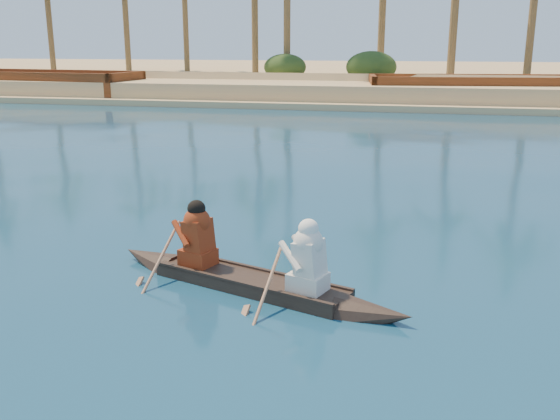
# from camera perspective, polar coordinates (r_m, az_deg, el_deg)

# --- Properties ---
(sandy_embankment) EXTENTS (150.00, 51.00, 1.50)m
(sandy_embankment) POSITION_cam_1_polar(r_m,az_deg,el_deg) (60.00, 18.44, 11.29)
(sandy_embankment) COLOR tan
(sandy_embankment) RESTS_ON ground
(shrub_cluster) EXTENTS (100.00, 6.00, 2.40)m
(shrub_cluster) POSITION_cam_1_polar(r_m,az_deg,el_deg) (44.69, 20.28, 10.95)
(shrub_cluster) COLOR #283E16
(shrub_cluster) RESTS_ON ground
(canoe) EXTENTS (5.27, 2.44, 1.47)m
(canoe) POSITION_cam_1_polar(r_m,az_deg,el_deg) (9.74, -2.76, -5.61)
(canoe) COLOR #32241B
(canoe) RESTS_ON ground
(barge_left) EXTENTS (13.41, 5.60, 2.17)m
(barge_left) POSITION_cam_1_polar(r_m,az_deg,el_deg) (46.11, -20.64, 10.47)
(barge_left) COLOR brown
(barge_left) RESTS_ON ground
(barge_mid) EXTENTS (13.10, 5.84, 2.11)m
(barge_mid) POSITION_cam_1_polar(r_m,az_deg,el_deg) (40.00, 17.43, 10.14)
(barge_mid) COLOR brown
(barge_mid) RESTS_ON ground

